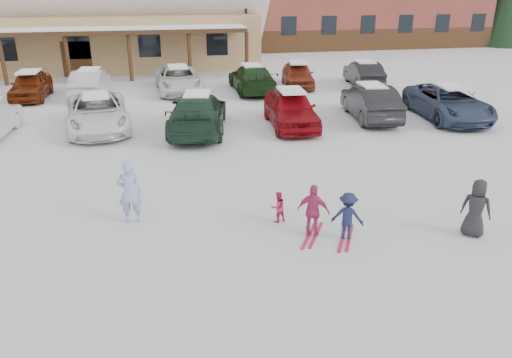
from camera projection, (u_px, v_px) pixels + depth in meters
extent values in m
plane|color=white|center=(252.00, 232.00, 12.47)|extent=(160.00, 160.00, 0.00)
cube|color=tan|center=(56.00, 40.00, 35.66)|extent=(28.00, 10.00, 3.60)
cube|color=#422814|center=(35.00, 32.00, 29.60)|extent=(25.20, 2.60, 0.25)
cube|color=#422814|center=(367.00, 40.00, 43.24)|extent=(24.00, 0.10, 1.80)
cylinder|color=black|center=(246.00, 24.00, 34.71)|extent=(0.16, 0.16, 5.83)
cylinder|color=black|center=(503.00, 38.00, 46.71)|extent=(0.60, 0.60, 1.32)
cylinder|color=black|center=(231.00, 32.00, 53.37)|extent=(0.60, 0.60, 1.08)
cylinder|color=black|center=(458.00, 25.00, 60.16)|extent=(0.60, 0.60, 1.38)
imported|color=#94A5DB|center=(130.00, 192.00, 12.67)|extent=(0.61, 0.40, 1.68)
imported|color=#CD2257|center=(278.00, 207.00, 12.84)|extent=(0.48, 0.43, 0.83)
imported|color=#181F42|center=(348.00, 216.00, 11.91)|extent=(0.90, 0.75, 1.21)
cube|color=#C41C42|center=(346.00, 238.00, 12.13)|extent=(0.81, 1.34, 0.03)
imported|color=#BA3267|center=(313.00, 211.00, 12.01)|extent=(0.85, 0.68, 1.35)
cube|color=#C41C42|center=(312.00, 235.00, 12.25)|extent=(0.87, 1.31, 0.03)
imported|color=black|center=(476.00, 208.00, 12.04)|extent=(0.83, 0.83, 1.46)
imported|color=white|center=(97.00, 113.00, 20.60)|extent=(3.03, 5.50, 1.46)
imported|color=#1C3828|center=(198.00, 113.00, 20.34)|extent=(3.07, 5.70, 1.57)
imported|color=maroon|center=(291.00, 109.00, 21.02)|extent=(2.07, 4.68, 1.56)
imported|color=black|center=(371.00, 102.00, 22.20)|extent=(2.09, 4.76, 1.52)
imported|color=#34435F|center=(448.00, 102.00, 22.25)|extent=(2.82, 5.43, 1.46)
imported|color=maroon|center=(31.00, 85.00, 25.98)|extent=(1.70, 4.17, 1.42)
imported|color=silver|center=(90.00, 83.00, 26.37)|extent=(1.79, 4.48, 1.45)
imported|color=white|center=(178.00, 79.00, 27.48)|extent=(2.59, 5.19, 1.41)
imported|color=#183516|center=(252.00, 78.00, 27.56)|extent=(2.10, 5.07, 1.47)
imported|color=maroon|center=(298.00, 75.00, 28.85)|extent=(2.30, 4.34, 1.41)
imported|color=black|center=(364.00, 74.00, 29.19)|extent=(1.98, 4.39, 1.40)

